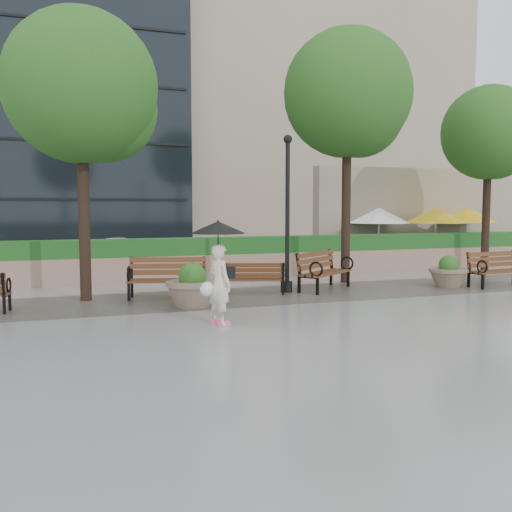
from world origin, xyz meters
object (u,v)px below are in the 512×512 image
object	(u,v)px
bench_1	(167,287)
bench_2	(254,285)
planter_right	(448,275)
car_right	(127,254)
planter_left	(193,290)
bench_3	(324,279)
pedestrian	(219,262)
lamppost	(287,223)
bench_4	(498,277)

from	to	relation	value
bench_1	bench_2	world-z (taller)	bench_1
planter_right	car_right	size ratio (longest dim) A/B	0.31
bench_2	planter_left	bearing A→B (deg)	51.96
bench_2	bench_3	xyz separation A→B (m)	(2.14, 0.06, 0.06)
planter_right	car_right	distance (m)	11.36
planter_right	pedestrian	size ratio (longest dim) A/B	0.54
bench_3	lamppost	size ratio (longest dim) A/B	0.49
bench_2	planter_right	xyz separation A→B (m)	(5.84, -0.63, 0.11)
bench_3	lamppost	bearing A→B (deg)	145.23
bench_4	planter_left	size ratio (longest dim) A/B	1.55
planter_left	bench_3	bearing A→B (deg)	19.23
bench_2	pedestrian	xyz separation A→B (m)	(-1.96, -3.45, 1.00)
planter_left	planter_right	xyz separation A→B (m)	(7.86, 0.76, -0.05)
bench_2	bench_4	bearing A→B (deg)	-170.89
bench_4	planter_right	size ratio (longest dim) A/B	1.76
bench_4	pedestrian	distance (m)	9.59
planter_right	bench_1	bearing A→B (deg)	175.76
bench_2	lamppost	world-z (taller)	lamppost
bench_3	lamppost	world-z (taller)	lamppost
bench_1	bench_2	size ratio (longest dim) A/B	1.21
bench_1	lamppost	distance (m)	3.71
bench_2	bench_4	world-z (taller)	bench_4
bench_3	planter_right	world-z (taller)	bench_3
planter_left	pedestrian	xyz separation A→B (m)	(0.06, -2.07, 0.85)
bench_4	car_right	size ratio (longest dim) A/B	0.54
bench_3	bench_4	world-z (taller)	bench_3
lamppost	pedestrian	world-z (taller)	lamppost
bench_4	planter_left	bearing A→B (deg)	177.08
bench_4	planter_left	distance (m)	9.31
bench_1	planter_right	xyz separation A→B (m)	(8.21, -0.61, 0.05)
car_right	lamppost	bearing A→B (deg)	-150.78
bench_3	pedestrian	size ratio (longest dim) A/B	1.01
planter_right	bench_3	bearing A→B (deg)	169.45
bench_1	bench_4	xyz separation A→B (m)	(9.64, -1.05, -0.01)
bench_1	planter_left	bearing A→B (deg)	-60.53
bench_2	bench_3	size ratio (longest dim) A/B	0.83
bench_2	planter_left	xyz separation A→B (m)	(-2.02, -1.39, 0.16)
lamppost	car_right	xyz separation A→B (m)	(-3.51, 7.02, -1.31)
bench_3	pedestrian	distance (m)	5.48
bench_1	bench_2	distance (m)	2.36
bench_3	car_right	distance (m)	8.41
bench_2	bench_3	distance (m)	2.14
lamppost	bench_4	bearing A→B (deg)	-9.97
bench_1	pedestrian	world-z (taller)	pedestrian
bench_2	car_right	world-z (taller)	car_right
bench_2	bench_4	xyz separation A→B (m)	(7.28, -1.07, 0.05)
bench_2	planter_right	world-z (taller)	planter_right
bench_1	bench_4	bearing A→B (deg)	9.23
lamppost	bench_2	bearing A→B (deg)	-178.00
bench_2	planter_right	bearing A→B (deg)	-168.63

